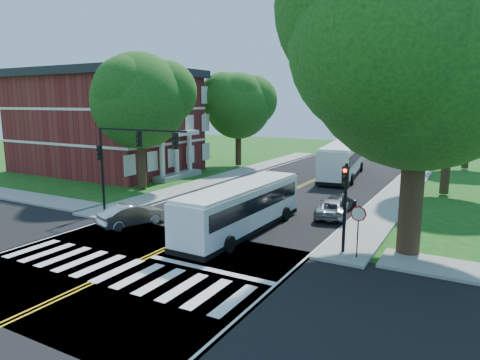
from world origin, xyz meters
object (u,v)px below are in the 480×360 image
Objects in this scene: bus_follow at (343,159)px; dark_sedan at (339,203)px; signal_nw at (127,151)px; bus_lead at (242,207)px; suv at (332,208)px; signal_ne at (345,196)px; hatchback at (132,215)px.

bus_follow is 14.18m from dark_sedan.
signal_nw is at bearing 39.03° from dark_sedan.
dark_sedan is (3.50, 7.67, -0.92)m from bus_lead.
signal_ne is at bearing 98.46° from suv.
bus_follow is (7.71, 22.12, -2.59)m from signal_nw.
hatchback is (-6.45, -2.07, -0.80)m from bus_lead.
bus_follow reaches higher than bus_lead.
suv is at bearing -121.82° from hatchback.
signal_nw reaches higher than signal_ne.
bus_follow is 3.44× the size of dark_sedan.
suv is at bearing -120.21° from bus_lead.
dark_sedan is at bearing -113.44° from bus_lead.
hatchback is 0.96× the size of suv.
bus_lead is 0.82× the size of bus_follow.
signal_ne is (14.06, 0.01, -1.41)m from signal_nw.
signal_nw is 0.54× the size of bus_follow.
bus_lead is 6.89m from suv.
hatchback is at bearing -174.28° from signal_ne.
signal_nw is at bearing -179.95° from signal_ne.
signal_ne is at bearing 98.23° from bus_follow.
bus_follow is (-6.35, 22.11, -1.18)m from signal_ne.
bus_lead is 2.53× the size of suv.
bus_follow is at bearing -88.37° from bus_lead.
signal_ne is at bearing -154.41° from hatchback.
suv is 1.83m from dark_sedan.
hatchback is (1.45, -1.25, -3.69)m from signal_nw.
signal_nw reaches higher than bus_follow.
suv is at bearing 95.81° from bus_follow.
bus_follow is 3.08× the size of suv.
hatchback is at bearing 46.74° from dark_sedan.
dark_sedan is at bearing 107.40° from signal_ne.
signal_ne is at bearing 0.05° from signal_nw.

